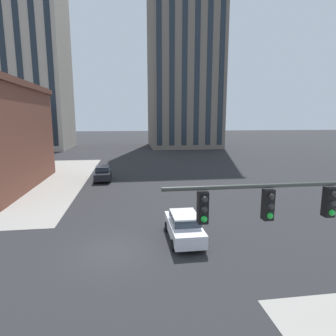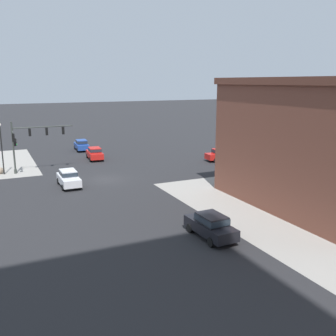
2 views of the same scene
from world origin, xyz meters
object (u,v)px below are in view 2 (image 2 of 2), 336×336
Objects in this scene: traffic_signal_main at (28,140)px; car_main_northbound_far at (81,145)px; car_parked_curb at (222,154)px; car_main_southbound_near at (211,225)px; car_cross_eastbound at (69,178)px; car_main_southbound_far at (292,148)px; car_cross_far at (267,162)px; street_lamp_corner_near at (1,143)px; bollard_sphere_curb_a at (0,171)px; car_main_mid at (95,153)px.

traffic_signal_main reaches higher than car_main_northbound_far.
traffic_signal_main is at bearing -9.08° from car_parked_curb.
car_main_southbound_near is 1.01× the size of car_cross_eastbound.
car_main_southbound_far is 12.27m from car_parked_curb.
car_main_northbound_far and car_cross_far have the same top height.
street_lamp_corner_near reaches higher than car_cross_eastbound.
car_cross_far is (-17.46, 22.91, 0.00)m from car_main_northbound_far.
car_parked_curb is at bearing -168.72° from car_cross_eastbound.
street_lamp_corner_near is 28.85m from car_main_southbound_near.
car_cross_eastbound reaches higher than bollard_sphere_curb_a.
car_parked_curb is (-15.39, 16.10, 0.00)m from car_main_northbound_far.
car_main_northbound_far is at bearing -46.30° from car_parked_curb.
car_main_southbound_far is (-27.26, -21.71, 0.00)m from car_main_southbound_near.
car_cross_far is at bearing 173.73° from car_cross_eastbound.
traffic_signal_main reaches higher than bollard_sphere_curb_a.
traffic_signal_main is 28.57m from car_cross_far.
traffic_signal_main is 9.20× the size of bollard_sphere_curb_a.
car_cross_eastbound is (-5.81, 8.48, -2.75)m from street_lamp_corner_near.
car_cross_eastbound and car_parked_curb have the same top height.
street_lamp_corner_near is at bearing -8.87° from car_parked_curb.
street_lamp_corner_near is at bearing -55.55° from car_cross_eastbound.
car_cross_far is (-29.55, 11.48, 0.53)m from bollard_sphere_curb_a.
car_main_mid is at bearing -163.66° from bollard_sphere_curb_a.
car_main_northbound_far and car_parked_curb have the same top height.
car_main_southbound_far is 1.00× the size of car_cross_eastbound.
car_main_northbound_far is 1.01× the size of car_cross_far.
bollard_sphere_curb_a is 0.13× the size of street_lamp_corner_near.
car_main_northbound_far is at bearing -125.96° from traffic_signal_main.
car_parked_curb is at bearing -73.07° from car_cross_far.
car_cross_far is at bearing 158.78° from bollard_sphere_curb_a.
bollard_sphere_curb_a is 0.17× the size of car_main_mid.
car_cross_eastbound is at bearing 110.11° from traffic_signal_main.
traffic_signal_main reaches higher than car_cross_far.
street_lamp_corner_near is (2.84, -0.35, -0.25)m from traffic_signal_main.
car_main_southbound_far is 0.98× the size of car_parked_curb.
car_main_mid is (-12.15, -3.56, 0.53)m from bollard_sphere_curb_a.
street_lamp_corner_near is at bearing 18.77° from car_main_mid.
street_lamp_corner_near is at bearing -20.74° from car_cross_far.
car_main_southbound_near is (-12.11, 26.04, -2.75)m from street_lamp_corner_near.
car_parked_curb is at bearing -124.48° from car_main_southbound_near.
car_main_mid is at bearing 90.40° from car_main_northbound_far.
car_main_southbound_near is (-12.50, 26.48, 0.53)m from bollard_sphere_curb_a.
car_parked_curb is at bearing 133.70° from car_main_northbound_far.
street_lamp_corner_near reaches higher than car_cross_far.
car_main_southbound_near is 26.46m from car_parked_curb.
car_parked_curb is 1.01× the size of car_cross_far.
bollard_sphere_curb_a is at bearing -64.73° from car_main_southbound_near.
traffic_signal_main reaches higher than car_cross_eastbound.
car_main_mid is (-11.76, -4.00, -2.75)m from street_lamp_corner_near.
car_main_mid is (-5.95, -12.47, 0.00)m from car_cross_eastbound.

